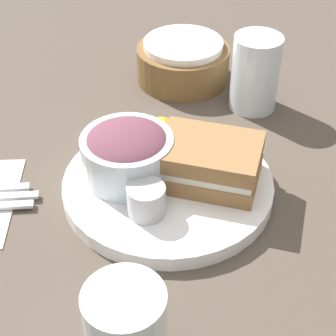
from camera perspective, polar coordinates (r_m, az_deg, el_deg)
The scene contains 9 objects.
ground_plane at distance 0.77m, azimuth -0.00°, elevation -2.40°, with size 4.00×4.00×0.00m, color #4C4238.
plate at distance 0.76m, azimuth -0.00°, elevation -1.79°, with size 0.29×0.29×0.02m, color white.
sandwich at distance 0.74m, azimuth 4.16°, elevation 0.70°, with size 0.16×0.13×0.06m.
salad_bowl at distance 0.75m, azimuth -4.16°, elevation 1.66°, with size 0.12×0.12×0.07m.
dressing_cup at distance 0.70m, azimuth -2.22°, elevation -3.29°, with size 0.05×0.05×0.04m, color #B7B7BC.
orange_wedge at distance 0.80m, azimuth -0.67°, elevation 3.42°, with size 0.05×0.05×0.05m, color orange.
drink_glass at distance 0.92m, azimuth 8.85°, elevation 9.52°, with size 0.08×0.08×0.12m, color silver.
bread_basket at distance 1.00m, azimuth 1.52°, elevation 10.77°, with size 0.16×0.16×0.07m.
water_glass at distance 0.55m, azimuth -4.27°, elevation -16.36°, with size 0.08×0.08×0.11m, color silver.
Camera 1 is at (-0.02, -0.58, 0.51)m, focal length 60.00 mm.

